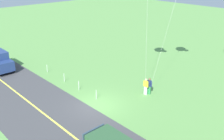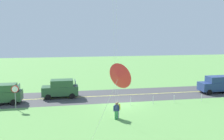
# 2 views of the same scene
# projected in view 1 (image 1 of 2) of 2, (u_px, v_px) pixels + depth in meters

# --- Properties ---
(ground_plane) EXTENTS (120.00, 120.00, 0.10)m
(ground_plane) POSITION_uv_depth(u_px,v_px,m) (96.00, 106.00, 22.56)
(ground_plane) COLOR #60994C
(asphalt_road) EXTENTS (120.00, 7.00, 0.00)m
(asphalt_road) POSITION_uv_depth(u_px,v_px,m) (56.00, 123.00, 20.03)
(asphalt_road) COLOR #424244
(asphalt_road) RESTS_ON ground
(road_centre_stripe) EXTENTS (120.00, 0.16, 0.00)m
(road_centre_stripe) POSITION_uv_depth(u_px,v_px,m) (56.00, 123.00, 20.03)
(road_centre_stripe) COLOR #E5E04C
(road_centre_stripe) RESTS_ON asphalt_road
(person_adult_near) EXTENTS (0.58, 0.22, 1.60)m
(person_adult_near) POSITION_uv_depth(u_px,v_px,m) (146.00, 86.00, 24.11)
(person_adult_near) COLOR silver
(person_adult_near) RESTS_ON ground
(person_adult_companion) EXTENTS (0.58, 0.22, 1.60)m
(person_adult_companion) POSITION_uv_depth(u_px,v_px,m) (149.00, 86.00, 24.19)
(person_adult_companion) COLOR #338C4C
(person_adult_companion) RESTS_ON ground
(fence_post_0) EXTENTS (0.05, 0.05, 0.90)m
(fence_post_0) POSITION_uv_depth(u_px,v_px,m) (47.00, 68.00, 29.28)
(fence_post_0) COLOR silver
(fence_post_0) RESTS_ON ground
(fence_post_1) EXTENTS (0.05, 0.05, 0.90)m
(fence_post_1) POSITION_uv_depth(u_px,v_px,m) (64.00, 78.00, 26.92)
(fence_post_1) COLOR silver
(fence_post_1) RESTS_ON ground
(fence_post_2) EXTENTS (0.05, 0.05, 0.90)m
(fence_post_2) POSITION_uv_depth(u_px,v_px,m) (79.00, 85.00, 25.19)
(fence_post_2) COLOR silver
(fence_post_2) RESTS_ON ground
(fence_post_3) EXTENTS (0.05, 0.05, 0.90)m
(fence_post_3) POSITION_uv_depth(u_px,v_px,m) (96.00, 95.00, 23.40)
(fence_post_3) COLOR silver
(fence_post_3) RESTS_ON ground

